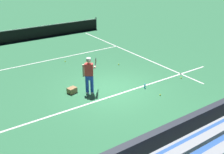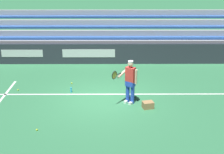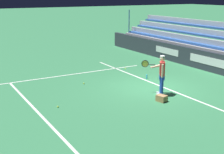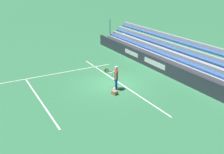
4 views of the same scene
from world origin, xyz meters
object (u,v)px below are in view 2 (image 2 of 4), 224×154
tennis_ball_on_baseline (72,83)px  tennis_player (130,81)px  tennis_ball_far_left (18,90)px  ball_box_cardboard (148,105)px  water_bottle (71,90)px  tennis_ball_near_player (37,130)px

tennis_ball_on_baseline → tennis_player: bearing=141.4°
tennis_player → tennis_ball_far_left: bearing=-14.6°
ball_box_cardboard → tennis_ball_on_baseline: ball_box_cardboard is taller
tennis_player → water_bottle: bearing=-23.4°
tennis_ball_far_left → water_bottle: water_bottle is taller
ball_box_cardboard → tennis_ball_near_player: (3.83, 1.66, -0.10)m
tennis_ball_near_player → tennis_player: bearing=-145.9°
water_bottle → tennis_ball_far_left: bearing=-4.7°
tennis_ball_on_baseline → water_bottle: size_ratio=0.30×
tennis_player → tennis_ball_far_left: tennis_player is taller
tennis_player → ball_box_cardboard: 1.13m
tennis_player → tennis_ball_on_baseline: bearing=-38.6°
tennis_ball_on_baseline → tennis_ball_near_player: 4.19m
tennis_player → ball_box_cardboard: bearing=144.3°
ball_box_cardboard → tennis_ball_far_left: size_ratio=6.06×
water_bottle → tennis_ball_near_player: bearing=76.7°
tennis_player → tennis_ball_on_baseline: (2.50, -2.00, -0.86)m
ball_box_cardboard → water_bottle: ball_box_cardboard is taller
tennis_player → tennis_ball_near_player: tennis_player is taller
tennis_ball_near_player → tennis_ball_far_left: (1.55, -3.37, 0.00)m
water_bottle → ball_box_cardboard: bearing=153.6°
tennis_ball_on_baseline → water_bottle: (-0.09, 0.95, 0.08)m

